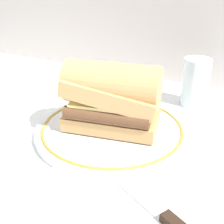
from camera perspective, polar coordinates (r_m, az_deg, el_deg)
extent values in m
plane|color=white|center=(0.61, -0.46, -2.77)|extent=(1.50, 1.50, 0.00)
cylinder|color=white|center=(0.59, 0.00, -3.42)|extent=(0.30, 0.30, 0.01)
torus|color=#B29333|center=(0.58, 0.00, -2.91)|extent=(0.27, 0.27, 0.01)
cube|color=tan|center=(0.57, 0.00, -1.52)|extent=(0.19, 0.12, 0.03)
cylinder|color=brown|center=(0.53, -1.17, -1.00)|extent=(0.16, 0.05, 0.02)
cylinder|color=brown|center=(0.55, -0.37, 0.20)|extent=(0.16, 0.05, 0.02)
cylinder|color=maroon|center=(0.57, 0.36, 1.31)|extent=(0.16, 0.05, 0.02)
cylinder|color=maroon|center=(0.60, 1.04, 2.34)|extent=(0.16, 0.05, 0.02)
cube|color=#EAD67A|center=(0.56, 0.00, 2.15)|extent=(0.16, 0.11, 0.01)
cube|color=tan|center=(0.55, 0.00, 3.81)|extent=(0.19, 0.13, 0.06)
cylinder|color=tan|center=(0.54, 0.00, 5.27)|extent=(0.18, 0.11, 0.08)
cylinder|color=silver|center=(0.71, 15.48, 5.44)|extent=(0.06, 0.06, 0.11)
cylinder|color=gold|center=(0.72, 15.17, 3.00)|extent=(0.05, 0.05, 0.04)
cube|color=silver|center=(0.44, 5.43, -15.67)|extent=(0.09, 0.06, 0.01)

